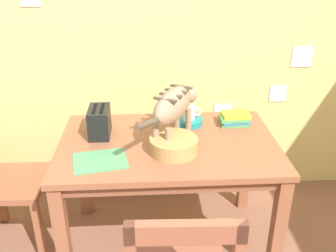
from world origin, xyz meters
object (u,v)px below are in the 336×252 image
(saucer_bowl, at_px, (188,121))
(wooden_chair_near, at_px, (5,180))
(magazine, at_px, (100,161))
(dining_table, at_px, (168,156))
(coffee_mug, at_px, (189,112))
(wicker_basket, at_px, (174,145))
(book_stack, at_px, (234,119))
(cat, at_px, (174,105))
(toaster, at_px, (99,122))

(saucer_bowl, relative_size, wooden_chair_near, 0.19)
(magazine, bearing_deg, dining_table, 17.39)
(coffee_mug, bearing_deg, magazine, -140.16)
(dining_table, bearing_deg, coffee_mug, 57.95)
(dining_table, bearing_deg, wicker_basket, -79.01)
(magazine, relative_size, book_stack, 1.48)
(magazine, bearing_deg, wicker_basket, 0.39)
(coffee_mug, distance_m, wooden_chair_near, 1.22)
(cat, relative_size, coffee_mug, 5.21)
(coffee_mug, xyz_separation_m, book_stack, (0.29, -0.02, -0.04))
(magazine, xyz_separation_m, book_stack, (0.81, 0.41, 0.03))
(toaster, bearing_deg, cat, -10.25)
(magazine, height_order, wooden_chair_near, wooden_chair_near)
(coffee_mug, height_order, toaster, toaster)
(wooden_chair_near, bearing_deg, saucer_bowl, 98.87)
(dining_table, distance_m, coffee_mug, 0.33)
(saucer_bowl, xyz_separation_m, wooden_chair_near, (-1.15, -0.14, -0.31))
(wicker_basket, relative_size, toaster, 1.33)
(magazine, distance_m, toaster, 0.32)
(book_stack, distance_m, wicker_basket, 0.53)
(dining_table, xyz_separation_m, toaster, (-0.40, 0.11, 0.18))
(dining_table, relative_size, book_stack, 6.68)
(toaster, bearing_deg, wicker_basket, -28.73)
(dining_table, distance_m, magazine, 0.43)
(saucer_bowl, height_order, toaster, toaster)
(coffee_mug, bearing_deg, wicker_basket, -109.13)
(book_stack, distance_m, wooden_chair_near, 1.49)
(saucer_bowl, relative_size, toaster, 0.91)
(saucer_bowl, height_order, coffee_mug, coffee_mug)
(saucer_bowl, relative_size, book_stack, 0.96)
(coffee_mug, height_order, magazine, coffee_mug)
(wooden_chair_near, bearing_deg, magazine, 67.43)
(dining_table, relative_size, magazine, 4.51)
(cat, bearing_deg, coffee_mug, 89.20)
(cat, distance_m, wooden_chair_near, 1.17)
(dining_table, bearing_deg, wooden_chair_near, 174.64)
(dining_table, height_order, cat, cat)
(coffee_mug, xyz_separation_m, wooden_chair_near, (-1.16, -0.14, -0.37))
(dining_table, bearing_deg, saucer_bowl, 58.59)
(toaster, bearing_deg, book_stack, 6.80)
(magazine, distance_m, wooden_chair_near, 0.76)
(saucer_bowl, distance_m, wooden_chair_near, 1.20)
(toaster, distance_m, wooden_chair_near, 0.72)
(magazine, xyz_separation_m, wicker_basket, (0.39, 0.08, 0.04))
(dining_table, height_order, toaster, toaster)
(dining_table, relative_size, wooden_chair_near, 1.34)
(cat, relative_size, wicker_basket, 2.46)
(coffee_mug, distance_m, toaster, 0.56)
(cat, distance_m, saucer_bowl, 0.30)
(cat, relative_size, book_stack, 3.46)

